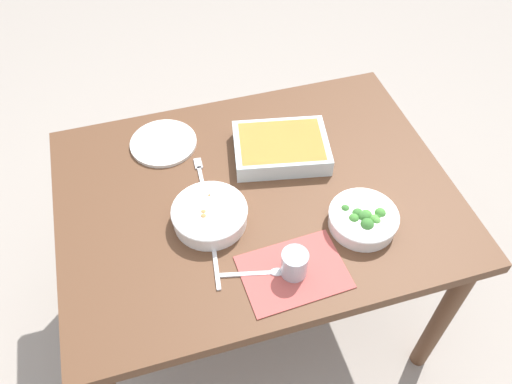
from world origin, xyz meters
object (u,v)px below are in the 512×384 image
object	(u,v)px
side_plate	(163,143)
drink_cup	(294,265)
fork_on_table	(201,175)
stew_bowl	(210,215)
spoon_by_broccoli	(364,213)
spoon_spare	(262,273)
spoon_by_stew	(215,254)
baking_dish	(281,147)
broccoli_bowl	(363,219)

from	to	relation	value
side_plate	drink_cup	bearing A→B (deg)	-66.78
side_plate	fork_on_table	size ratio (longest dim) A/B	1.24
stew_bowl	fork_on_table	size ratio (longest dim) A/B	1.25
spoon_by_broccoli	spoon_spare	xyz separation A→B (m)	(-0.35, -0.11, 0.00)
side_plate	spoon_spare	xyz separation A→B (m)	(0.17, -0.57, -0.00)
side_plate	spoon_spare	size ratio (longest dim) A/B	1.26
stew_bowl	spoon_by_broccoli	bearing A→B (deg)	-12.84
spoon_spare	side_plate	bearing A→B (deg)	106.49
spoon_by_stew	fork_on_table	bearing A→B (deg)	84.93
fork_on_table	spoon_by_stew	bearing A→B (deg)	-95.07
drink_cup	spoon_spare	bearing A→B (deg)	166.89
spoon_by_broccoli	spoon_spare	world-z (taller)	same
side_plate	fork_on_table	bearing A→B (deg)	-63.29
spoon_by_stew	baking_dish	bearing A→B (deg)	46.99
broccoli_bowl	spoon_by_broccoli	bearing A→B (deg)	57.02
broccoli_bowl	baking_dish	distance (m)	0.37
spoon_by_stew	fork_on_table	size ratio (longest dim) A/B	0.99
fork_on_table	spoon_spare	bearing A→B (deg)	-78.42
stew_bowl	side_plate	bearing A→B (deg)	102.09
stew_bowl	baking_dish	world-z (taller)	baking_dish
baking_dish	drink_cup	xyz separation A→B (m)	(-0.11, -0.43, 0.00)
drink_cup	spoon_spare	xyz separation A→B (m)	(-0.08, 0.02, -0.03)
stew_bowl	spoon_by_stew	world-z (taller)	stew_bowl
stew_bowl	broccoli_bowl	world-z (taller)	broccoli_bowl
drink_cup	spoon_by_stew	size ratio (longest dim) A/B	0.48
broccoli_bowl	spoon_by_stew	size ratio (longest dim) A/B	1.15
stew_bowl	drink_cup	world-z (taller)	drink_cup
stew_bowl	baking_dish	bearing A→B (deg)	35.52
broccoli_bowl	drink_cup	bearing A→B (deg)	-158.64
broccoli_bowl	spoon_by_broccoli	size ratio (longest dim) A/B	1.30
spoon_by_broccoli	fork_on_table	bearing A→B (deg)	146.72
stew_bowl	spoon_spare	distance (m)	0.23
side_plate	spoon_by_broccoli	size ratio (longest dim) A/B	1.41
broccoli_bowl	drink_cup	world-z (taller)	drink_cup
stew_bowl	side_plate	size ratio (longest dim) A/B	1.01
drink_cup	fork_on_table	size ratio (longest dim) A/B	0.48
drink_cup	fork_on_table	world-z (taller)	drink_cup
spoon_by_stew	spoon_spare	bearing A→B (deg)	-41.52
stew_bowl	drink_cup	bearing A→B (deg)	-52.83
drink_cup	side_plate	distance (m)	0.64
spoon_by_stew	spoon_by_broccoli	xyz separation A→B (m)	(0.46, 0.02, 0.00)
spoon_spare	fork_on_table	size ratio (longest dim) A/B	0.98
broccoli_bowl	fork_on_table	size ratio (longest dim) A/B	1.14
stew_bowl	baking_dish	size ratio (longest dim) A/B	0.66
spoon_spare	baking_dish	bearing A→B (deg)	65.37
spoon_spare	fork_on_table	world-z (taller)	spoon_spare
baking_dish	fork_on_table	distance (m)	0.27
spoon_by_stew	spoon_by_broccoli	size ratio (longest dim) A/B	1.13
broccoli_bowl	drink_cup	distance (m)	0.26
drink_cup	broccoli_bowl	bearing A→B (deg)	21.36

